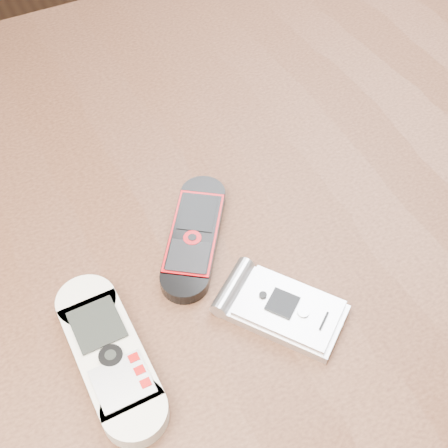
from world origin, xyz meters
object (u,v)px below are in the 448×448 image
at_px(table, 219,299).
at_px(nokia_black_red, 194,235).
at_px(motorola_razr, 285,309).
at_px(nokia_white, 110,355).

height_order(table, nokia_black_red, nokia_black_red).
xyz_separation_m(table, motorola_razr, (0.01, -0.09, 0.11)).
height_order(nokia_white, motorola_razr, same).
distance_m(table, nokia_white, 0.18).
bearing_deg(motorola_razr, nokia_white, 133.30).
bearing_deg(motorola_razr, table, 59.62).
bearing_deg(nokia_black_red, table, 27.43).
bearing_deg(nokia_black_red, motorola_razr, -37.08).
height_order(table, motorola_razr, motorola_razr).
relative_size(table, nokia_white, 8.39).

